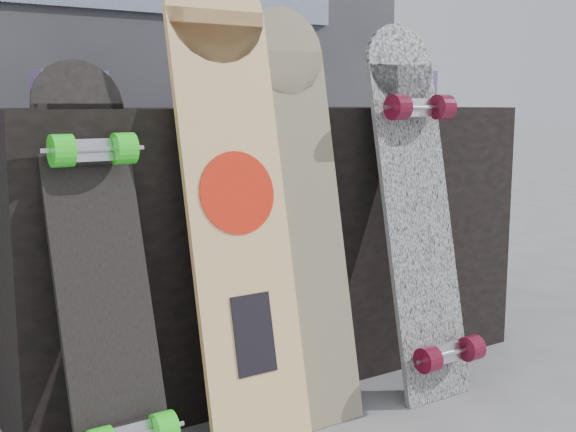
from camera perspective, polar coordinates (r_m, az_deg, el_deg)
ground at (r=1.97m, az=5.74°, el=-15.59°), size 60.00×60.00×0.00m
vendor_table at (r=2.24m, az=-2.22°, el=-1.75°), size 1.60×0.60×0.80m
booth at (r=2.97m, az=-11.13°, el=14.32°), size 2.40×0.22×2.20m
merch_box_purple at (r=2.07m, az=-16.86°, el=9.54°), size 0.18×0.12×0.10m
merch_box_small at (r=2.51m, az=9.41°, el=9.86°), size 0.14×0.14×0.12m
merch_box_flat at (r=2.33m, az=-4.61°, el=9.29°), size 0.22×0.10×0.06m
longboard_geisha at (r=1.73m, az=-4.22°, el=2.37°), size 0.26×0.27×1.17m
longboard_celtic at (r=1.84m, az=1.01°, el=1.13°), size 0.23×0.23×1.06m
longboard_cascadia at (r=2.04m, az=10.35°, el=0.87°), size 0.23×0.30×1.04m
skateboard_dark at (r=1.62m, az=-14.49°, el=-3.67°), size 0.21×0.34×0.91m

